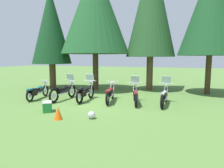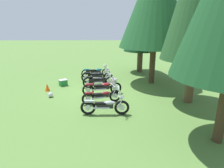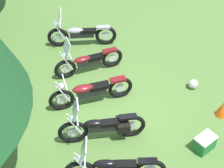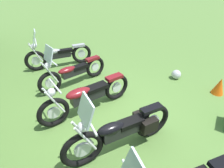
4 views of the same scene
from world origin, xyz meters
name	(u,v)px [view 1 (image 1 of 4)]	position (x,y,z in m)	size (l,w,h in m)	color
ground_plane	(97,101)	(0.00, 0.00, 0.00)	(80.00, 80.00, 0.00)	#547A38
motorcycle_0	(38,91)	(-3.39, -0.58, 0.44)	(0.78, 2.26, 0.98)	black
motorcycle_1	(64,91)	(-1.87, -0.29, 0.47)	(0.68, 2.33, 1.38)	black
motorcycle_2	(86,92)	(-0.64, -0.11, 0.48)	(0.72, 2.23, 1.39)	black
motorcycle_3	(110,93)	(0.67, 0.15, 0.46)	(0.78, 2.37, 1.01)	black
motorcycle_4	(135,95)	(1.99, 0.20, 0.44)	(0.91, 2.12, 1.35)	black
motorcycle_5	(164,96)	(3.39, 0.39, 0.45)	(0.72, 2.29, 1.36)	black
pine_tree_0	(51,27)	(-5.22, 3.25, 4.58)	(2.90, 2.90, 7.37)	#4C3823
pine_tree_1	(95,8)	(-1.78, 3.61, 5.67)	(4.78, 4.78, 8.80)	#42301E
pine_tree_2	(151,4)	(1.87, 4.89, 5.96)	(3.41, 3.41, 9.61)	brown
pine_tree_3	(212,6)	(5.63, 4.50, 5.38)	(3.86, 3.86, 8.36)	#42301E
picnic_cooler	(47,107)	(-1.14, -2.62, 0.22)	(0.59, 0.63, 0.43)	#1E7233
traffic_cone	(58,113)	(-0.06, -3.39, 0.24)	(0.32, 0.32, 0.48)	#EA590F
dropped_helmet	(92,115)	(1.06, -2.87, 0.15)	(0.29, 0.29, 0.29)	silver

